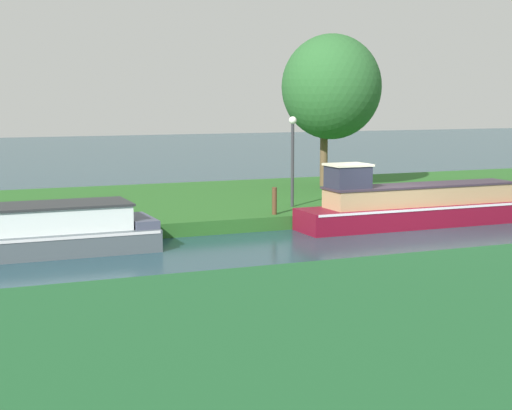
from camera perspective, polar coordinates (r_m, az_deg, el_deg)
The scene contains 8 objects.
ground_plane at distance 22.87m, azimuth 10.51°, elevation -2.08°, with size 120.00×120.00×0.00m, color #1E3D48.
riverbank_far at distance 28.88m, azimuth 2.91°, elevation 0.47°, with size 72.00×10.00×0.40m, color #265C21.
maroon_barge at distance 24.48m, azimuth 11.56°, elevation -0.02°, with size 7.88×1.53×1.94m.
slate_narrowboat at distance 20.53m, azimuth -13.87°, elevation -1.82°, with size 4.88×2.14×1.22m.
willow_tree_left at distance 30.62m, azimuth 5.38°, elevation 8.37°, with size 3.71×4.00×5.79m.
lamp_post at distance 25.10m, azimuth 2.62°, elevation 3.94°, with size 0.24×0.24×2.84m.
mooring_post_near at distance 24.53m, azimuth 6.20°, elevation 0.58°, with size 0.12×0.12×0.82m, color #532E28.
mooring_post_far at distance 23.52m, azimuth 1.32°, elevation 0.29°, with size 0.14×0.14×0.81m, color #51341F.
Camera 1 is at (-12.40, -18.83, 3.85)m, focal length 56.12 mm.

